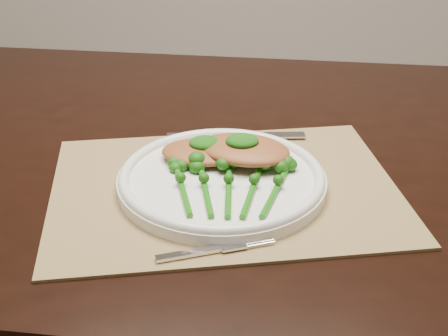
# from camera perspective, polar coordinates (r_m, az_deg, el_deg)

# --- Properties ---
(dining_table) EXTENTS (1.64, 0.97, 0.75)m
(dining_table) POSITION_cam_1_polar(r_m,az_deg,el_deg) (1.23, -0.34, -13.66)
(dining_table) COLOR black
(dining_table) RESTS_ON ground
(placemat) EXTENTS (0.56, 0.46, 0.00)m
(placemat) POSITION_cam_1_polar(r_m,az_deg,el_deg) (0.90, 0.05, -1.87)
(placemat) COLOR olive
(placemat) RESTS_ON dining_table
(dinner_plate) EXTENTS (0.30, 0.30, 0.03)m
(dinner_plate) POSITION_cam_1_polar(r_m,az_deg,el_deg) (0.89, -0.20, -0.98)
(dinner_plate) COLOR white
(dinner_plate) RESTS_ON placemat
(knife) EXTENTS (0.23, 0.04, 0.01)m
(knife) POSITION_cam_1_polar(r_m,az_deg,el_deg) (1.03, -0.14, 2.94)
(knife) COLOR silver
(knife) RESTS_ON placemat
(fork) EXTENTS (0.14, 0.07, 0.00)m
(fork) POSITION_cam_1_polar(r_m,az_deg,el_deg) (0.77, -0.05, -7.28)
(fork) COLOR silver
(fork) RESTS_ON placemat
(chicken_fillet_left) EXTENTS (0.12, 0.09, 0.02)m
(chicken_fillet_left) POSITION_cam_1_polar(r_m,az_deg,el_deg) (0.93, -2.12, 1.43)
(chicken_fillet_left) COLOR #96542B
(chicken_fillet_left) RESTS_ON dinner_plate
(chicken_fillet_right) EXTENTS (0.16, 0.13, 0.03)m
(chicken_fillet_right) POSITION_cam_1_polar(r_m,az_deg,el_deg) (0.92, 1.85, 1.71)
(chicken_fillet_right) COLOR #96542B
(chicken_fillet_right) RESTS_ON dinner_plate
(pesto_dollop_left) EXTENTS (0.05, 0.04, 0.02)m
(pesto_dollop_left) POSITION_cam_1_polar(r_m,az_deg,el_deg) (0.92, -1.76, 2.30)
(pesto_dollop_left) COLOR #0D4209
(pesto_dollop_left) RESTS_ON chicken_fillet_left
(pesto_dollop_right) EXTENTS (0.05, 0.04, 0.02)m
(pesto_dollop_right) POSITION_cam_1_polar(r_m,az_deg,el_deg) (0.91, 1.68, 2.49)
(pesto_dollop_right) COLOR #0D4209
(pesto_dollop_right) RESTS_ON chicken_fillet_right
(broccolini_bundle) EXTENTS (0.15, 0.17, 0.04)m
(broccolini_bundle) POSITION_cam_1_polar(r_m,az_deg,el_deg) (0.84, 0.41, -2.13)
(broccolini_bundle) COLOR #17620C
(broccolini_bundle) RESTS_ON dinner_plate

